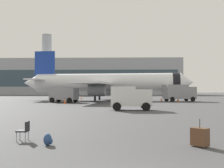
{
  "coord_description": "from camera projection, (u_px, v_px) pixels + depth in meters",
  "views": [
    {
      "loc": [
        -0.04,
        -5.78,
        2.25
      ],
      "look_at": [
        -1.12,
        29.52,
        3.0
      ],
      "focal_mm": 42.65,
      "sensor_mm": 36.0,
      "label": 1
    }
  ],
  "objects": [
    {
      "name": "airplane_at_gate",
      "position": [
        106.0,
        83.0,
        55.09
      ],
      "size": [
        35.77,
        32.33,
        10.5
      ],
      "color": "white",
      "rests_on": "ground"
    },
    {
      "name": "service_truck",
      "position": [
        64.0,
        93.0,
        46.68
      ],
      "size": [
        5.23,
        3.63,
        2.9
      ],
      "color": "gray",
      "rests_on": "ground"
    },
    {
      "name": "fuel_truck",
      "position": [
        179.0,
        92.0,
        50.83
      ],
      "size": [
        6.42,
        3.96,
        3.2
      ],
      "color": "gray",
      "rests_on": "ground"
    },
    {
      "name": "cargo_van",
      "position": [
        131.0,
        97.0,
        29.08
      ],
      "size": [
        4.43,
        2.38,
        2.6
      ],
      "color": "white",
      "rests_on": "ground"
    },
    {
      "name": "safety_cone_near",
      "position": [
        178.0,
        100.0,
        49.72
      ],
      "size": [
        0.44,
        0.44,
        0.81
      ],
      "color": "#F2590C",
      "rests_on": "ground"
    },
    {
      "name": "safety_cone_mid",
      "position": [
        81.0,
        98.0,
        62.19
      ],
      "size": [
        0.44,
        0.44,
        0.65
      ],
      "color": "#F2590C",
      "rests_on": "ground"
    },
    {
      "name": "safety_cone_far",
      "position": [
        161.0,
        99.0,
        53.55
      ],
      "size": [
        0.44,
        0.44,
        0.64
      ],
      "color": "#F2590C",
      "rests_on": "ground"
    },
    {
      "name": "safety_cone_outer",
      "position": [
        65.0,
        101.0,
        43.26
      ],
      "size": [
        0.44,
        0.44,
        0.81
      ],
      "color": "#F2590C",
      "rests_on": "ground"
    },
    {
      "name": "rolling_suitcase",
      "position": [
        200.0,
        137.0,
        10.47
      ],
      "size": [
        0.73,
        0.74,
        1.1
      ],
      "color": "brown",
      "rests_on": "ground"
    },
    {
      "name": "traveller_backpack",
      "position": [
        48.0,
        140.0,
        10.7
      ],
      "size": [
        0.36,
        0.4,
        0.48
      ],
      "color": "navy",
      "rests_on": "ground"
    },
    {
      "name": "gate_chair",
      "position": [
        24.0,
        130.0,
        11.63
      ],
      "size": [
        0.48,
        0.48,
        0.86
      ],
      "color": "black",
      "rests_on": "ground"
    },
    {
      "name": "terminal_building",
      "position": [
        78.0,
        77.0,
        122.76
      ],
      "size": [
        92.32,
        19.27,
        27.9
      ],
      "color": "#9EA3AD",
      "rests_on": "ground"
    }
  ]
}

